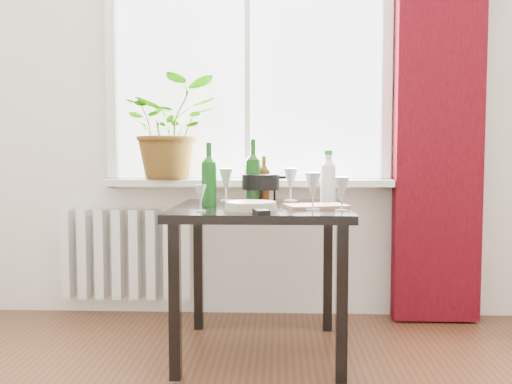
{
  "coord_description": "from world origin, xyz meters",
  "views": [
    {
      "loc": [
        0.19,
        -1.26,
        1.01
      ],
      "look_at": [
        0.08,
        1.55,
        0.81
      ],
      "focal_mm": 40.0,
      "sensor_mm": 36.0,
      "label": 1
    }
  ],
  "objects_px": {
    "wineglass_back_left": "(226,184)",
    "bottle_amber": "(264,179)",
    "cutting_board": "(316,206)",
    "cleaning_bottle": "(328,176)",
    "wine_bottle_right": "(253,171)",
    "wineglass_far_right": "(342,193)",
    "table": "(261,225)",
    "wine_bottle_left": "(209,174)",
    "plate_stack": "(251,206)",
    "wineglass_front_right": "(313,191)",
    "wineglass_back_center": "(291,184)",
    "wineglass_front_left": "(201,198)",
    "potted_plant": "(171,128)",
    "fondue_pot": "(261,189)",
    "tv_remote": "(259,211)",
    "radiator": "(127,254)"
  },
  "relations": [
    {
      "from": "potted_plant",
      "to": "bottle_amber",
      "type": "relative_size",
      "value": 2.44
    },
    {
      "from": "wineglass_front_left",
      "to": "plate_stack",
      "type": "xyz_separation_m",
      "value": [
        0.22,
        0.08,
        -0.04
      ]
    },
    {
      "from": "wine_bottle_left",
      "to": "bottle_amber",
      "type": "height_order",
      "value": "wine_bottle_left"
    },
    {
      "from": "tv_remote",
      "to": "wineglass_back_center",
      "type": "bearing_deg",
      "value": 61.86
    },
    {
      "from": "fondue_pot",
      "to": "wineglass_far_right",
      "type": "bearing_deg",
      "value": -22.89
    },
    {
      "from": "wine_bottle_right",
      "to": "fondue_pot",
      "type": "bearing_deg",
      "value": -26.59
    },
    {
      "from": "potted_plant",
      "to": "wineglass_far_right",
      "type": "bearing_deg",
      "value": -41.3
    },
    {
      "from": "bottle_amber",
      "to": "wineglass_front_left",
      "type": "relative_size",
      "value": 2.03
    },
    {
      "from": "bottle_amber",
      "to": "wineglass_front_right",
      "type": "distance_m",
      "value": 0.47
    },
    {
      "from": "wineglass_front_right",
      "to": "wineglass_back_left",
      "type": "relative_size",
      "value": 0.97
    },
    {
      "from": "plate_stack",
      "to": "cutting_board",
      "type": "distance_m",
      "value": 0.34
    },
    {
      "from": "wineglass_far_right",
      "to": "wineglass_back_center",
      "type": "height_order",
      "value": "wineglass_back_center"
    },
    {
      "from": "radiator",
      "to": "table",
      "type": "xyz_separation_m",
      "value": [
        0.85,
        -0.63,
        0.27
      ]
    },
    {
      "from": "cleaning_bottle",
      "to": "plate_stack",
      "type": "bearing_deg",
      "value": -132.05
    },
    {
      "from": "wine_bottle_right",
      "to": "fondue_pot",
      "type": "relative_size",
      "value": 1.51
    },
    {
      "from": "wine_bottle_right",
      "to": "wineglass_far_right",
      "type": "xyz_separation_m",
      "value": [
        0.42,
        -0.38,
        -0.09
      ]
    },
    {
      "from": "wine_bottle_right",
      "to": "wineglass_back_center",
      "type": "distance_m",
      "value": 0.25
    },
    {
      "from": "bottle_amber",
      "to": "plate_stack",
      "type": "height_order",
      "value": "bottle_amber"
    },
    {
      "from": "bottle_amber",
      "to": "plate_stack",
      "type": "relative_size",
      "value": 1.04
    },
    {
      "from": "table",
      "to": "wine_bottle_left",
      "type": "distance_m",
      "value": 0.36
    },
    {
      "from": "table",
      "to": "wine_bottle_right",
      "type": "distance_m",
      "value": 0.31
    },
    {
      "from": "radiator",
      "to": "table",
      "type": "relative_size",
      "value": 0.94
    },
    {
      "from": "table",
      "to": "wineglass_back_center",
      "type": "xyz_separation_m",
      "value": [
        0.15,
        0.3,
        0.18
      ]
    },
    {
      "from": "radiator",
      "to": "bottle_amber",
      "type": "distance_m",
      "value": 1.07
    },
    {
      "from": "wineglass_front_left",
      "to": "fondue_pot",
      "type": "bearing_deg",
      "value": 58.68
    },
    {
      "from": "radiator",
      "to": "bottle_amber",
      "type": "relative_size",
      "value": 3.19
    },
    {
      "from": "potted_plant",
      "to": "tv_remote",
      "type": "bearing_deg",
      "value": -58.71
    },
    {
      "from": "wineglass_back_left",
      "to": "plate_stack",
      "type": "relative_size",
      "value": 0.76
    },
    {
      "from": "potted_plant",
      "to": "wineglass_back_center",
      "type": "height_order",
      "value": "potted_plant"
    },
    {
      "from": "table",
      "to": "wineglass_front_left",
      "type": "distance_m",
      "value": 0.41
    },
    {
      "from": "wineglass_back_center",
      "to": "wine_bottle_right",
      "type": "bearing_deg",
      "value": -146.52
    },
    {
      "from": "radiator",
      "to": "tv_remote",
      "type": "xyz_separation_m",
      "value": [
        0.85,
        -0.96,
        0.37
      ]
    },
    {
      "from": "bottle_amber",
      "to": "potted_plant",
      "type": "bearing_deg",
      "value": 146.23
    },
    {
      "from": "wine_bottle_left",
      "to": "wineglass_front_left",
      "type": "height_order",
      "value": "wine_bottle_left"
    },
    {
      "from": "potted_plant",
      "to": "cutting_board",
      "type": "xyz_separation_m",
      "value": [
        0.83,
        -0.68,
        -0.4
      ]
    },
    {
      "from": "wineglass_far_right",
      "to": "tv_remote",
      "type": "xyz_separation_m",
      "value": [
        -0.37,
        -0.11,
        -0.07
      ]
    },
    {
      "from": "wine_bottle_right",
      "to": "wineglass_front_right",
      "type": "xyz_separation_m",
      "value": [
        0.29,
        -0.35,
        -0.08
      ]
    },
    {
      "from": "wineglass_front_right",
      "to": "wineglass_back_center",
      "type": "height_order",
      "value": "wineglass_back_center"
    },
    {
      "from": "wineglass_far_right",
      "to": "plate_stack",
      "type": "distance_m",
      "value": 0.42
    },
    {
      "from": "wine_bottle_right",
      "to": "plate_stack",
      "type": "xyz_separation_m",
      "value": [
        0.0,
        -0.36,
        -0.15
      ]
    },
    {
      "from": "wine_bottle_right",
      "to": "cutting_board",
      "type": "height_order",
      "value": "wine_bottle_right"
    },
    {
      "from": "wine_bottle_right",
      "to": "wineglass_front_left",
      "type": "relative_size",
      "value": 2.75
    },
    {
      "from": "wineglass_back_left",
      "to": "bottle_amber",
      "type": "bearing_deg",
      "value": -15.15
    },
    {
      "from": "cleaning_bottle",
      "to": "tv_remote",
      "type": "bearing_deg",
      "value": -121.7
    },
    {
      "from": "cutting_board",
      "to": "potted_plant",
      "type": "bearing_deg",
      "value": 140.84
    },
    {
      "from": "wineglass_front_left",
      "to": "potted_plant",
      "type": "bearing_deg",
      "value": 108.85
    },
    {
      "from": "wineglass_back_center",
      "to": "bottle_amber",
      "type": "bearing_deg",
      "value": -152.97
    },
    {
      "from": "cutting_board",
      "to": "cleaning_bottle",
      "type": "bearing_deg",
      "value": 75.05
    },
    {
      "from": "table",
      "to": "wineglass_back_center",
      "type": "distance_m",
      "value": 0.38
    },
    {
      "from": "table",
      "to": "wine_bottle_left",
      "type": "relative_size",
      "value": 2.66
    }
  ]
}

